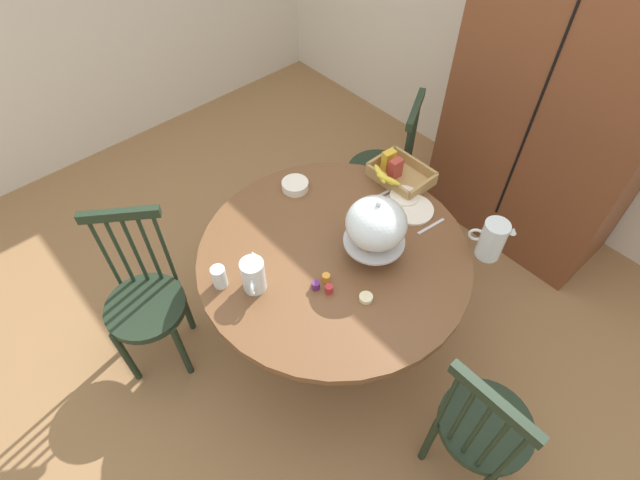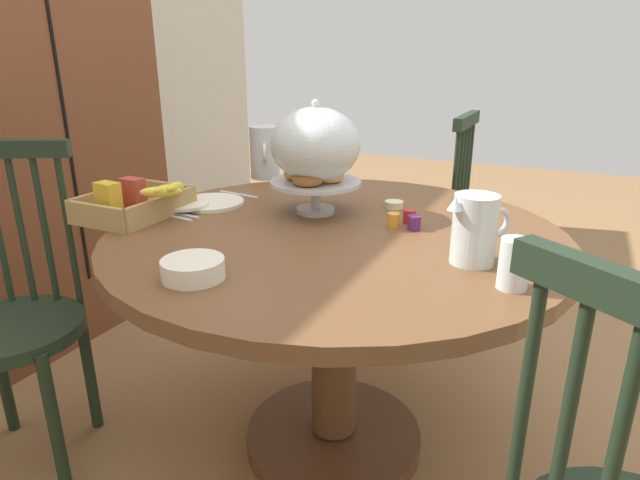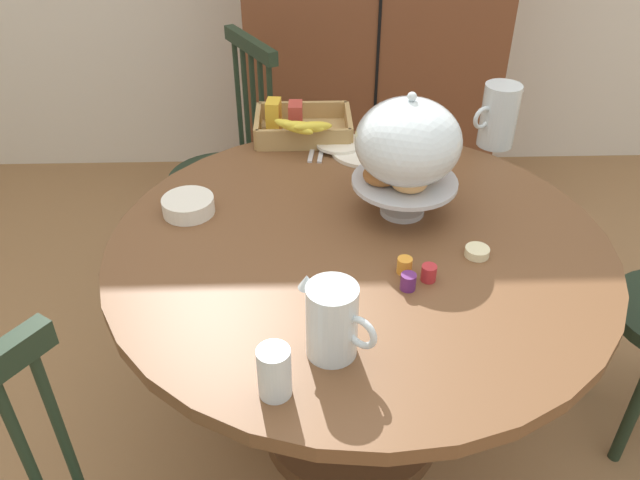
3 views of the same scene
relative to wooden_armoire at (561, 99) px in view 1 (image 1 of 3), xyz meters
The scene contains 22 objects.
ground_plane 1.81m from the wooden_armoire, 98.52° to the right, with size 10.00×10.00×0.00m, color #997047.
wall_back 0.51m from the wooden_armoire, 124.24° to the left, with size 4.80×0.06×2.60m, color silver.
wooden_armoire is the anchor object (origin of this frame).
dining_table 1.60m from the wooden_armoire, 96.59° to the right, with size 1.28×1.28×0.74m.
windsor_chair_near_window 2.46m from the wooden_armoire, 107.75° to the right, with size 0.46×0.46×0.97m.
windsor_chair_by_cabinet 1.81m from the wooden_armoire, 63.75° to the right, with size 0.40×0.40×0.97m.
windsor_chair_facing_door 1.07m from the wooden_armoire, 131.53° to the right, with size 0.45×0.45×0.97m.
pastry_stand_with_dome 1.40m from the wooden_armoire, 92.05° to the right, with size 0.28×0.28×0.34m.
orange_juice_pitcher 1.95m from the wooden_armoire, 97.83° to the right, with size 0.16×0.14×0.17m.
milk_pitcher 1.06m from the wooden_armoire, 73.14° to the right, with size 0.18×0.12×0.20m.
cereal_basket 1.01m from the wooden_armoire, 109.23° to the right, with size 0.32×0.30×0.12m.
china_plate_large 1.08m from the wooden_armoire, 96.36° to the right, with size 0.22×0.22×0.01m, color white.
china_plate_small 1.06m from the wooden_armoire, 101.15° to the right, with size 0.15×0.15×0.01m, color white.
cereal_bowl 1.54m from the wooden_armoire, 114.38° to the right, with size 0.14×0.14×0.04m, color white.
drinking_glass 2.07m from the wooden_armoire, 100.52° to the right, with size 0.06×0.06×0.11m, color silver.
butter_dish 1.63m from the wooden_armoire, 86.17° to the right, with size 0.06×0.06×0.02m, color beige.
jam_jar_strawberry 1.71m from the wooden_armoire, 90.96° to the right, with size 0.04×0.04×0.04m, color #B7282D.
jam_jar_apricot 1.68m from the wooden_armoire, 92.78° to the right, with size 0.04×0.04×0.04m, color orange.
jam_jar_grape 1.74m from the wooden_armoire, 92.68° to the right, with size 0.04×0.04×0.04m, color #5B2366.
table_knife 1.09m from the wooden_armoire, 103.92° to the right, with size 0.17×0.01×0.01m, color silver.
dinner_fork 1.09m from the wooden_armoire, 105.52° to the right, with size 0.17×0.01×0.01m, color silver.
soup_spoon 1.09m from the wooden_armoire, 88.82° to the right, with size 0.17×0.01×0.01m, color silver.
Camera 1 is at (1.08, -1.04, 2.52)m, focal length 27.53 mm.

